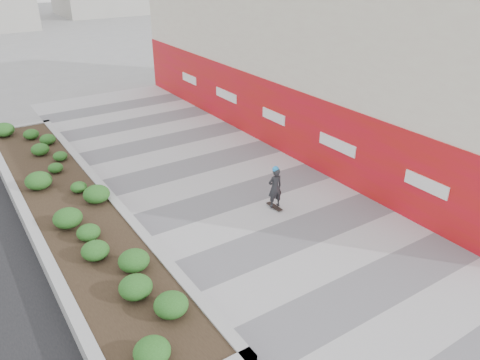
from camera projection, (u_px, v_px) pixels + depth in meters
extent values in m
plane|color=gray|center=(330.00, 265.00, 13.51)|extent=(160.00, 160.00, 0.00)
cube|color=#A8A8AD|center=(268.00, 219.00, 15.75)|extent=(8.00, 36.00, 0.01)
cube|color=beige|center=(315.00, 48.00, 21.90)|extent=(6.00, 24.00, 8.00)
cube|color=#B61B0E|center=(262.00, 110.00, 21.55)|extent=(0.12, 24.00, 3.00)
cube|color=#9E9EA0|center=(18.00, 131.00, 22.53)|extent=(3.00, 0.30, 0.55)
cube|color=#9E9EA0|center=(27.00, 219.00, 15.25)|extent=(0.30, 18.00, 0.55)
cube|color=#9E9EA0|center=(107.00, 197.00, 16.58)|extent=(0.30, 18.00, 0.55)
cube|color=#2D2116|center=(69.00, 208.00, 15.92)|extent=(2.40, 17.40, 0.50)
cylinder|color=#595654|center=(280.00, 215.00, 16.00)|extent=(0.44, 0.44, 0.01)
cube|color=black|center=(274.00, 206.00, 16.42)|extent=(0.21, 0.72, 0.02)
imported|color=#25262A|center=(275.00, 188.00, 16.09)|extent=(0.57, 0.40, 1.47)
sphere|color=#1C95F0|center=(276.00, 169.00, 15.78)|extent=(0.23, 0.23, 0.23)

